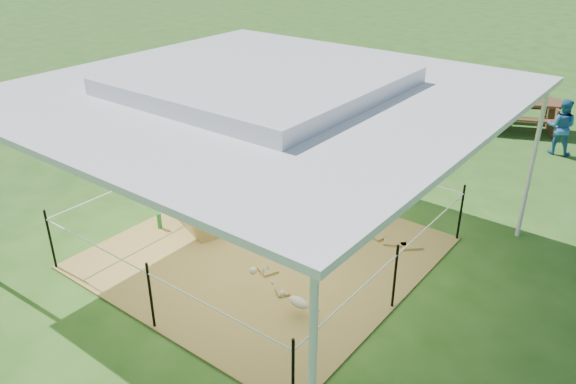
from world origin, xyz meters
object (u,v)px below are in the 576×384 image
Objects in this scene: pony at (316,211)px; foal at (299,301)px; straw_bale at (201,216)px; green_bottle at (159,221)px; woman at (202,173)px; picnic_table_near at (522,115)px; distant_person at (561,127)px.

foal is (0.97, -1.78, -0.25)m from pony.
straw_bale reaches higher than green_bottle.
foal is (2.71, -0.89, 0.02)m from straw_bale.
woman is 1.02× the size of pony.
straw_bale is 0.56× the size of picnic_table_near.
woman is 1.36× the size of foal.
foal is 9.26m from picnic_table_near.
straw_bale is 2.85m from foal.
woman reaches higher than pony.
woman is at bearing 34.70° from green_bottle.
picnic_table_near reaches higher than green_bottle.
green_bottle is at bearing -35.85° from woman.
green_bottle is 2.68m from pony.
pony is at bearing 123.23° from foal.
foal is at bearing 72.46° from distant_person.
foal is 0.49× the size of picnic_table_near.
woman is 4.32× the size of green_bottle.
distant_person is at bearing -37.33° from pony.
green_bottle is at bearing -134.66° from picnic_table_near.
distant_person is (1.15, -1.12, 0.26)m from picnic_table_near.
green_bottle is at bearing 176.92° from foal.
picnic_table_near is at bearing -26.29° from pony.
distant_person is at bearing 86.36° from foal.
woman is at bearing 0.00° from straw_bale.
pony is (2.29, 1.34, 0.36)m from green_bottle.
woman is 0.95× the size of distant_person.
pony is at bearing 27.28° from straw_bale.
picnic_table_near is at bearing 71.90° from straw_bale.
picnic_table_near is at bearing -53.80° from distant_person.
distant_person reaches higher than straw_bale.
picnic_table_near is (2.74, 8.38, 0.12)m from straw_bale.
green_bottle is at bearing 101.81° from pony.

